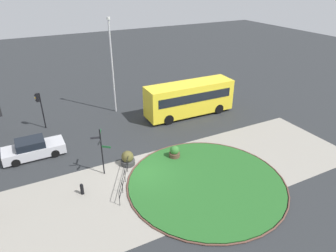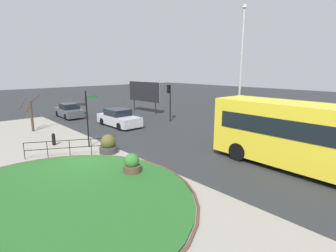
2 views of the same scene
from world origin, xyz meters
name	(u,v)px [view 1 (image 1 of 2)]	position (x,y,z in m)	size (l,w,h in m)	color
ground	(143,173)	(0.00, 0.00, 0.00)	(120.00, 120.00, 0.00)	#282B2D
sidewalk_paving	(153,187)	(0.00, -1.80, 0.01)	(32.00, 8.41, 0.02)	gray
grass_island	(206,182)	(3.46, -3.06, 0.05)	(10.74, 10.74, 0.10)	#235B23
grass_kerb_ring	(206,182)	(3.46, -3.06, 0.06)	(11.05, 11.05, 0.11)	brown
signpost_directional	(101,148)	(-2.51, 1.25, 2.15)	(1.19, 1.18, 3.65)	black
bollard_foreground	(82,189)	(-4.44, -0.30, 0.42)	(0.22, 0.22, 0.82)	black
railing_grass_edge	(125,175)	(-1.49, -0.39, 0.64)	(2.31, 4.25, 0.99)	black
bus_yellow	(189,98)	(8.28, 7.35, 1.79)	(9.11, 2.67, 3.34)	yellow
car_near_lane	(33,149)	(-6.74, 6.09, 0.70)	(4.63, 1.96, 1.51)	#B7B7BC
traffic_light_near	(39,103)	(-5.41, 10.93, 2.56)	(0.49, 0.27, 3.48)	black
lamppost_tall	(112,64)	(1.86, 11.57, 5.02)	(0.32, 0.32, 9.45)	#B7B7BC
planter_near_signpost	(128,159)	(-0.56, 1.58, 0.51)	(1.07, 1.07, 1.16)	#383838
planter_kerbside	(174,152)	(3.06, 0.81, 0.47)	(0.85, 0.85, 1.04)	brown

